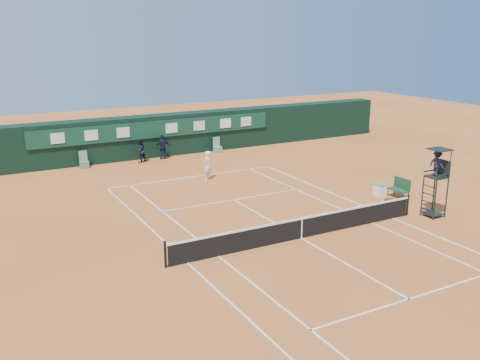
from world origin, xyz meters
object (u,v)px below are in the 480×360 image
at_px(umpire_chair, 437,168).
at_px(cooler, 380,189).
at_px(player_bench, 400,187).
at_px(tennis_net, 302,227).
at_px(player, 207,165).

bearing_deg(umpire_chair, cooler, 86.88).
relative_size(player_bench, cooler, 1.86).
height_order(tennis_net, cooler, tennis_net).
relative_size(umpire_chair, player, 1.90).
relative_size(cooler, player, 0.36).
distance_m(umpire_chair, player_bench, 3.72).
xyz_separation_m(umpire_chair, player, (-6.88, 11.60, -1.56)).
xyz_separation_m(tennis_net, cooler, (7.63, 3.26, -0.18)).
bearing_deg(player, tennis_net, 50.83).
distance_m(tennis_net, cooler, 8.30).
distance_m(player_bench, cooler, 1.11).
bearing_deg(cooler, player_bench, -54.04).
height_order(umpire_chair, cooler, umpire_chair).
bearing_deg(umpire_chair, player, 120.66).
bearing_deg(player, umpire_chair, 84.31).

